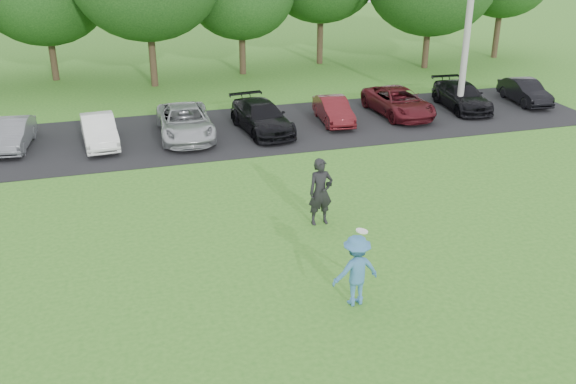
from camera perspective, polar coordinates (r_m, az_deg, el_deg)
name	(u,v)px	position (r m, az deg, el deg)	size (l,w,h in m)	color
ground	(330,301)	(15.15, 3.73, -9.64)	(100.00, 100.00, 0.00)	#316F1F
parking_lot	(224,132)	(26.59, -5.71, 5.34)	(32.00, 6.50, 0.03)	black
frisbee_player	(356,270)	(14.68, 6.07, -6.93)	(1.17, 0.74, 1.94)	teal
camera_bystander	(321,192)	(18.27, 2.92, 0.01)	(0.74, 0.50, 1.98)	black
parked_cars	(231,117)	(26.46, -5.10, 6.62)	(30.33, 4.95, 1.24)	#571613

